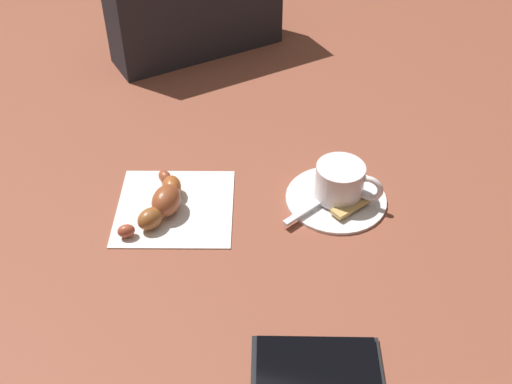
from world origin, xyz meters
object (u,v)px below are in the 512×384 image
Objects in this scene: espresso_cup at (341,181)px; teaspoon at (332,193)px; sugar_packet at (350,206)px; napkin at (175,207)px; cell_phone at (317,363)px; croissant at (162,201)px; saucer at (336,198)px.

espresso_cup is 0.76× the size of teaspoon.
espresso_cup is 1.63× the size of sugar_packet.
napkin is 1.04× the size of cell_phone.
teaspoon is 0.03m from sugar_packet.
espresso_cup is at bearing 21.47° from croissant.
saucer reaches higher than napkin.
sugar_packet is (0.02, -0.02, -0.02)m from espresso_cup.
teaspoon is 0.22m from napkin.
croissant is (-0.22, -0.09, 0.02)m from saucer.
sugar_packet reaches higher than cell_phone.
croissant reaches higher than saucer.
sugar_packet is at bearing -41.98° from saucer.
saucer is at bearing 83.68° from sugar_packet.
saucer is at bearing 95.70° from cell_phone.
napkin is at bearing -160.10° from teaspoon.
sugar_packet is 0.38× the size of cell_phone.
teaspoon is (-0.01, -0.00, 0.01)m from saucer.
napkin is (-0.20, -0.07, -0.01)m from teaspoon.
sugar_packet is at bearing -48.99° from espresso_cup.
croissant is (-0.22, -0.09, -0.01)m from espresso_cup.
cell_phone is (0.00, -0.25, -0.01)m from sugar_packet.
sugar_packet is (0.03, -0.02, 0.00)m from teaspoon.
cell_phone is at bearing -39.22° from napkin.
espresso_cup is 0.23m from napkin.
saucer is 0.22m from napkin.
espresso_cup is at bearing 94.80° from cell_phone.
espresso_cup is 0.59× the size of napkin.
saucer is at bearing 19.71° from napkin.
sugar_packet is (0.02, -0.02, 0.01)m from saucer.
espresso_cup is (0.00, 0.00, 0.03)m from saucer.
teaspoon is at bearing 97.01° from cell_phone.
espresso_cup is at bearing 10.51° from saucer.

